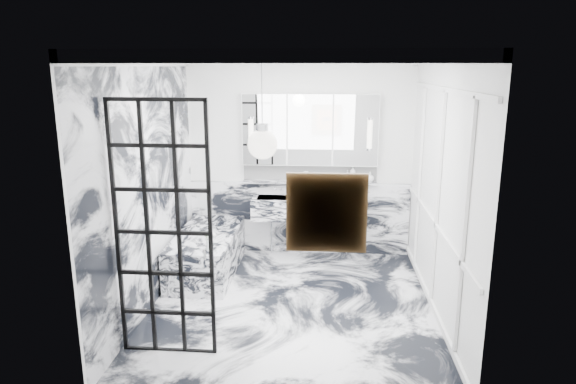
# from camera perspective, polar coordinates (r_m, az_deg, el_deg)

# --- Properties ---
(floor) EXTENTS (3.60, 3.60, 0.00)m
(floor) POSITION_cam_1_polar(r_m,az_deg,el_deg) (6.06, 0.31, -12.45)
(floor) COLOR white
(floor) RESTS_ON ground
(ceiling) EXTENTS (3.60, 3.60, 0.00)m
(ceiling) POSITION_cam_1_polar(r_m,az_deg,el_deg) (5.44, 0.34, 15.06)
(ceiling) COLOR white
(ceiling) RESTS_ON wall_back
(wall_back) EXTENTS (3.60, 0.00, 3.60)m
(wall_back) POSITION_cam_1_polar(r_m,az_deg,el_deg) (7.35, 1.28, 3.76)
(wall_back) COLOR white
(wall_back) RESTS_ON floor
(wall_front) EXTENTS (3.60, 0.00, 3.60)m
(wall_front) POSITION_cam_1_polar(r_m,az_deg,el_deg) (3.86, -1.51, -5.57)
(wall_front) COLOR white
(wall_front) RESTS_ON floor
(wall_left) EXTENTS (0.00, 3.60, 3.60)m
(wall_left) POSITION_cam_1_polar(r_m,az_deg,el_deg) (5.91, -15.34, 0.79)
(wall_left) COLOR white
(wall_left) RESTS_ON floor
(wall_right) EXTENTS (0.00, 3.60, 3.60)m
(wall_right) POSITION_cam_1_polar(r_m,az_deg,el_deg) (5.71, 16.56, 0.25)
(wall_right) COLOR white
(wall_right) RESTS_ON floor
(marble_clad_back) EXTENTS (3.18, 0.05, 1.05)m
(marble_clad_back) POSITION_cam_1_polar(r_m,az_deg,el_deg) (7.52, 1.24, -2.85)
(marble_clad_back) COLOR white
(marble_clad_back) RESTS_ON floor
(marble_clad_left) EXTENTS (0.02, 3.56, 2.68)m
(marble_clad_left) POSITION_cam_1_polar(r_m,az_deg,el_deg) (5.92, -15.17, 0.22)
(marble_clad_left) COLOR white
(marble_clad_left) RESTS_ON floor
(panel_molding) EXTENTS (0.03, 3.40, 2.30)m
(panel_molding) POSITION_cam_1_polar(r_m,az_deg,el_deg) (5.73, 16.30, -0.72)
(panel_molding) COLOR white
(panel_molding) RESTS_ON floor
(soap_bottle_a) EXTENTS (0.12, 0.12, 0.23)m
(soap_bottle_a) POSITION_cam_1_polar(r_m,az_deg,el_deg) (7.30, 7.19, 2.02)
(soap_bottle_a) COLOR #8C5919
(soap_bottle_a) RESTS_ON ledge
(soap_bottle_b) EXTENTS (0.09, 0.09, 0.16)m
(soap_bottle_b) POSITION_cam_1_polar(r_m,az_deg,el_deg) (7.30, 6.61, 1.78)
(soap_bottle_b) COLOR #4C4C51
(soap_bottle_b) RESTS_ON ledge
(soap_bottle_c) EXTENTS (0.14, 0.14, 0.15)m
(soap_bottle_c) POSITION_cam_1_polar(r_m,az_deg,el_deg) (7.32, 9.08, 1.66)
(soap_bottle_c) COLOR silver
(soap_bottle_c) RESTS_ON ledge
(face_pot) EXTENTS (0.14, 0.14, 0.14)m
(face_pot) POSITION_cam_1_polar(r_m,az_deg,el_deg) (7.30, 2.00, 1.81)
(face_pot) COLOR white
(face_pot) RESTS_ON ledge
(amber_bottle) EXTENTS (0.04, 0.04, 0.10)m
(amber_bottle) POSITION_cam_1_polar(r_m,az_deg,el_deg) (7.30, 6.27, 1.54)
(amber_bottle) COLOR #8C5919
(amber_bottle) RESTS_ON ledge
(flower_vase) EXTENTS (0.08, 0.08, 0.12)m
(flower_vase) POSITION_cam_1_polar(r_m,az_deg,el_deg) (6.18, -8.70, -5.93)
(flower_vase) COLOR silver
(flower_vase) RESTS_ON bathtub
(crittall_door) EXTENTS (0.88, 0.05, 2.40)m
(crittall_door) POSITION_cam_1_polar(r_m,az_deg,el_deg) (4.84, -13.70, -4.38)
(crittall_door) COLOR black
(crittall_door) RESTS_ON floor
(artwork) EXTENTS (0.50, 0.05, 0.50)m
(artwork) POSITION_cam_1_polar(r_m,az_deg,el_deg) (3.81, 4.30, -2.31)
(artwork) COLOR #BF5213
(artwork) RESTS_ON wall_front
(pendant_light) EXTENTS (0.25, 0.25, 0.25)m
(pendant_light) POSITION_cam_1_polar(r_m,az_deg,el_deg) (4.31, -2.85, 5.31)
(pendant_light) COLOR white
(pendant_light) RESTS_ON ceiling
(trough_sink) EXTENTS (1.60, 0.45, 0.30)m
(trough_sink) POSITION_cam_1_polar(r_m,az_deg,el_deg) (7.25, 2.34, -1.82)
(trough_sink) COLOR silver
(trough_sink) RESTS_ON wall_back
(ledge) EXTENTS (1.90, 0.14, 0.04)m
(ledge) POSITION_cam_1_polar(r_m,az_deg,el_deg) (7.33, 2.41, 1.09)
(ledge) COLOR silver
(ledge) RESTS_ON wall_back
(subway_tile) EXTENTS (1.90, 0.03, 0.23)m
(subway_tile) POSITION_cam_1_polar(r_m,az_deg,el_deg) (7.36, 2.43, 2.22)
(subway_tile) COLOR white
(subway_tile) RESTS_ON wall_back
(mirror_cabinet) EXTENTS (1.90, 0.16, 1.00)m
(mirror_cabinet) POSITION_cam_1_polar(r_m,az_deg,el_deg) (7.20, 2.47, 6.93)
(mirror_cabinet) COLOR white
(mirror_cabinet) RESTS_ON wall_back
(sconce_left) EXTENTS (0.07, 0.07, 0.40)m
(sconce_left) POSITION_cam_1_polar(r_m,az_deg,el_deg) (7.19, -4.15, 6.57)
(sconce_left) COLOR white
(sconce_left) RESTS_ON mirror_cabinet
(sconce_right) EXTENTS (0.07, 0.07, 0.40)m
(sconce_right) POSITION_cam_1_polar(r_m,az_deg,el_deg) (7.14, 9.08, 6.38)
(sconce_right) COLOR white
(sconce_right) RESTS_ON mirror_cabinet
(bathtub) EXTENTS (0.75, 1.65, 0.55)m
(bathtub) POSITION_cam_1_polar(r_m,az_deg,el_deg) (6.94, -8.97, -6.67)
(bathtub) COLOR silver
(bathtub) RESTS_ON floor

